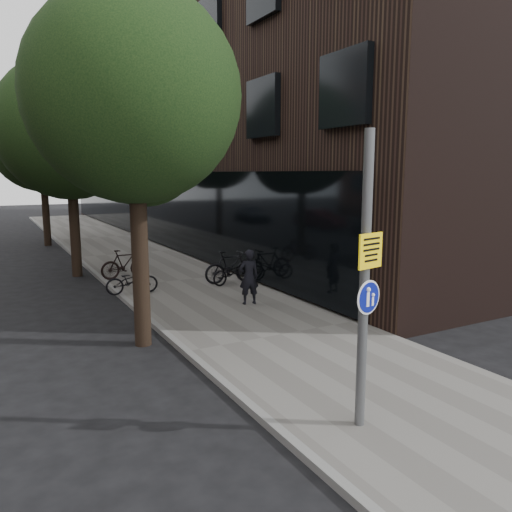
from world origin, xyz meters
TOP-DOWN VIEW (x-y plane):
  - ground at (0.00, 0.00)m, footprint 120.00×120.00m
  - sidewalk at (0.25, 10.00)m, footprint 4.50×60.00m
  - curb_edge at (-2.00, 10.00)m, footprint 0.15×60.00m
  - building_right_dark_brick at (8.50, 22.00)m, footprint 12.00×40.00m
  - street_tree_near at (-2.53, 4.64)m, footprint 4.40×4.40m
  - street_tree_mid at (-2.53, 13.14)m, footprint 5.00×5.00m
  - street_tree_far at (-2.53, 22.14)m, footprint 5.00×5.00m
  - signpost at (-0.91, -0.72)m, footprint 0.48×0.14m
  - pedestrian at (0.87, 6.07)m, footprint 0.62×0.47m
  - parked_bike_facade_near at (1.59, 8.58)m, footprint 1.62×0.82m
  - parked_bike_facade_far at (1.61, 8.78)m, footprint 1.82×0.58m
  - parked_bike_curb_near at (-1.68, 8.82)m, footprint 1.59×0.68m
  - parked_bike_curb_far at (-1.29, 11.20)m, footprint 1.72×0.61m

SIDE VIEW (x-z plane):
  - ground at x=0.00m, z-range 0.00..0.00m
  - sidewalk at x=0.25m, z-range 0.00..0.12m
  - curb_edge at x=-2.00m, z-range 0.00..0.13m
  - parked_bike_facade_near at x=1.59m, z-range 0.12..0.93m
  - parked_bike_curb_near at x=-1.68m, z-range 0.12..0.93m
  - parked_bike_curb_far at x=-1.29m, z-range 0.12..1.13m
  - parked_bike_facade_far at x=1.61m, z-range 0.12..1.20m
  - pedestrian at x=0.87m, z-range 0.12..1.66m
  - signpost at x=-0.91m, z-range 0.14..4.35m
  - street_tree_near at x=-2.53m, z-range 1.36..8.86m
  - street_tree_mid at x=-2.53m, z-range 1.21..9.01m
  - street_tree_far at x=-2.53m, z-range 1.21..9.01m
  - building_right_dark_brick at x=8.50m, z-range 0.00..18.00m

